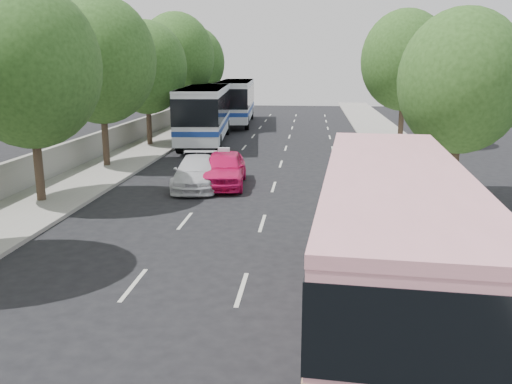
# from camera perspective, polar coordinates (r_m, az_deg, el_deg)

# --- Properties ---
(ground) EXTENTS (120.00, 120.00, 0.00)m
(ground) POSITION_cam_1_polar(r_m,az_deg,el_deg) (16.31, -4.14, -7.23)
(ground) COLOR black
(ground) RESTS_ON ground
(sidewalk_left) EXTENTS (4.00, 90.00, 0.15)m
(sidewalk_left) POSITION_cam_1_polar(r_m,az_deg,el_deg) (37.20, -11.82, 4.41)
(sidewalk_left) COLOR #9E998E
(sidewalk_left) RESTS_ON ground
(sidewalk_right) EXTENTS (4.00, 90.00, 0.12)m
(sidewalk_right) POSITION_cam_1_polar(r_m,az_deg,el_deg) (35.95, 15.05, 3.90)
(sidewalk_right) COLOR #9E998E
(sidewalk_right) RESTS_ON ground
(low_wall) EXTENTS (0.30, 90.00, 1.50)m
(low_wall) POSITION_cam_1_polar(r_m,az_deg,el_deg) (37.67, -14.51, 5.64)
(low_wall) COLOR #9E998E
(low_wall) RESTS_ON sidewalk_left
(tree_left_b) EXTENTS (5.70, 5.70, 8.88)m
(tree_left_b) POSITION_cam_1_polar(r_m,az_deg,el_deg) (23.73, -22.72, 12.61)
(tree_left_b) COLOR #38281E
(tree_left_b) RESTS_ON ground
(tree_left_c) EXTENTS (6.00, 6.00, 9.35)m
(tree_left_c) POSITION_cam_1_polar(r_m,az_deg,el_deg) (31.10, -16.01, 13.65)
(tree_left_c) COLOR #38281E
(tree_left_c) RESTS_ON ground
(tree_left_d) EXTENTS (5.52, 5.52, 8.60)m
(tree_left_d) POSITION_cam_1_polar(r_m,az_deg,el_deg) (38.63, -11.38, 13.04)
(tree_left_d) COLOR #38281E
(tree_left_d) RESTS_ON ground
(tree_left_e) EXTENTS (6.30, 6.30, 9.82)m
(tree_left_e) POSITION_cam_1_polar(r_m,az_deg,el_deg) (46.32, -8.34, 14.17)
(tree_left_e) COLOR #38281E
(tree_left_e) RESTS_ON ground
(tree_left_f) EXTENTS (5.88, 5.88, 9.16)m
(tree_left_f) POSITION_cam_1_polar(r_m,az_deg,el_deg) (54.16, -6.44, 13.65)
(tree_left_f) COLOR #38281E
(tree_left_f) RESTS_ON ground
(tree_right_near) EXTENTS (5.10, 5.10, 7.95)m
(tree_right_near) POSITION_cam_1_polar(r_m,az_deg,el_deg) (23.76, 21.05, 11.27)
(tree_right_near) COLOR #38281E
(tree_right_near) RESTS_ON ground
(tree_right_far) EXTENTS (6.00, 6.00, 9.35)m
(tree_right_far) POSITION_cam_1_polar(r_m,az_deg,el_deg) (39.48, 15.55, 13.54)
(tree_right_far) COLOR #38281E
(tree_right_far) RESTS_ON ground
(pink_bus) EXTENTS (3.71, 11.49, 3.61)m
(pink_bus) POSITION_cam_1_polar(r_m,az_deg,el_deg) (12.08, 14.14, -3.84)
(pink_bus) COLOR pink
(pink_bus) RESTS_ON ground
(pink_taxi) EXTENTS (2.31, 5.00, 1.66)m
(pink_taxi) POSITION_cam_1_polar(r_m,az_deg,el_deg) (25.86, -3.38, 2.47)
(pink_taxi) COLOR #E61460
(pink_taxi) RESTS_ON ground
(white_pickup) EXTENTS (2.52, 5.13, 1.43)m
(white_pickup) POSITION_cam_1_polar(r_m,az_deg,el_deg) (25.67, -6.28, 2.07)
(white_pickup) COLOR silver
(white_pickup) RESTS_ON ground
(tour_coach_front) EXTENTS (4.17, 13.77, 4.06)m
(tour_coach_front) POSITION_cam_1_polar(r_m,az_deg,el_deg) (40.08, -5.34, 8.68)
(tour_coach_front) COLOR white
(tour_coach_front) RESTS_ON ground
(tour_coach_rear) EXTENTS (3.83, 13.77, 4.07)m
(tour_coach_rear) POSITION_cam_1_polar(r_m,az_deg,el_deg) (52.42, -2.13, 9.85)
(tour_coach_rear) COLOR silver
(tour_coach_rear) RESTS_ON ground
(taxi_roof_sign) EXTENTS (0.56, 0.22, 0.18)m
(taxi_roof_sign) POSITION_cam_1_polar(r_m,az_deg,el_deg) (25.70, -3.41, 4.48)
(taxi_roof_sign) COLOR silver
(taxi_roof_sign) RESTS_ON pink_taxi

